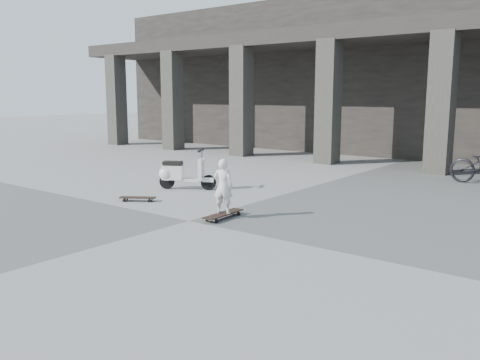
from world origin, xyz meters
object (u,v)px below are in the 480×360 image
Objects in this scene: longboard at (223,214)px; child at (223,186)px; scooter at (178,173)px; skateboard_spare at (138,198)px.

child is at bearing -48.05° from longboard.
longboard is 0.52m from child.
scooter is at bearing 56.63° from longboard.
child reaches higher than longboard.
longboard is 3.20m from scooter.
scooter reaches higher than longboard.
longboard is at bearing -34.37° from skateboard_spare.
child is at bearing -59.14° from scooter.
child reaches higher than skateboard_spare.
scooter is (-0.33, 1.55, 0.31)m from skateboard_spare.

